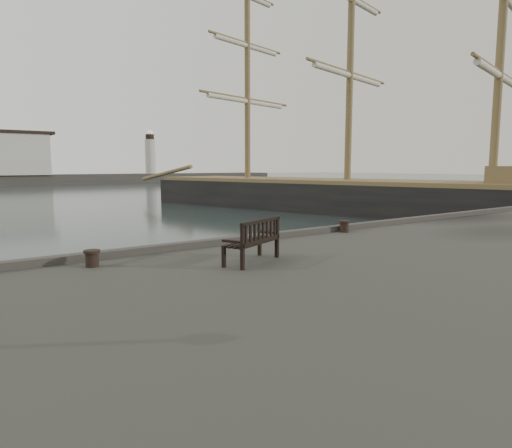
{
  "coord_description": "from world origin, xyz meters",
  "views": [
    {
      "loc": [
        -6.33,
        -10.77,
        3.71
      ],
      "look_at": [
        1.2,
        -0.5,
        2.1
      ],
      "focal_mm": 32.0,
      "sensor_mm": 36.0,
      "label": 1
    }
  ],
  "objects_px": {
    "bench": "(253,249)",
    "bollard_right": "(344,226)",
    "bollard_left": "(92,258)",
    "tall_ship_main": "(347,202)"
  },
  "relations": [
    {
      "from": "bench",
      "to": "bollard_left",
      "type": "relative_size",
      "value": 4.79
    },
    {
      "from": "bench",
      "to": "bollard_right",
      "type": "xyz_separation_m",
      "value": [
        5.21,
        2.07,
        -0.11
      ]
    },
    {
      "from": "bench",
      "to": "bollard_left",
      "type": "bearing_deg",
      "value": 127.92
    },
    {
      "from": "bollard_right",
      "to": "tall_ship_main",
      "type": "relative_size",
      "value": 0.01
    },
    {
      "from": "bench",
      "to": "tall_ship_main",
      "type": "xyz_separation_m",
      "value": [
        22.48,
        17.77,
        -1.12
      ]
    },
    {
      "from": "bollard_left",
      "to": "tall_ship_main",
      "type": "bearing_deg",
      "value": 32.21
    },
    {
      "from": "bench",
      "to": "bollard_right",
      "type": "relative_size",
      "value": 4.56
    },
    {
      "from": "bollard_left",
      "to": "bollard_right",
      "type": "bearing_deg",
      "value": 2.69
    },
    {
      "from": "bollard_left",
      "to": "bench",
      "type": "bearing_deg",
      "value": -28.64
    },
    {
      "from": "bollard_right",
      "to": "bollard_left",
      "type": "bearing_deg",
      "value": -177.31
    }
  ]
}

